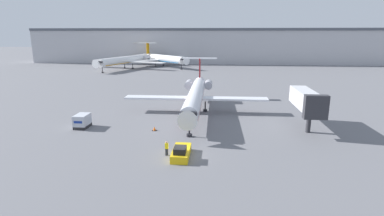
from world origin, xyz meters
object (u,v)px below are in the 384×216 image
(luggage_cart, at_px, (82,121))
(pushback_tug, at_px, (181,152))
(traffic_cone_left, at_px, (154,129))
(airplane_parked_far_right, at_px, (127,60))
(jet_bridge, at_px, (307,101))
(worker_near_tug, at_px, (167,148))
(airplane_parked_far_left, at_px, (161,58))
(airplane_main, at_px, (196,95))

(luggage_cart, bearing_deg, pushback_tug, -30.96)
(traffic_cone_left, bearing_deg, airplane_parked_far_right, 109.69)
(traffic_cone_left, xyz_separation_m, jet_bridge, (23.11, 3.24, 4.15))
(pushback_tug, relative_size, luggage_cart, 1.68)
(pushback_tug, height_order, luggage_cart, luggage_cart)
(worker_near_tug, xyz_separation_m, airplane_parked_far_left, (-20.39, 101.66, 2.78))
(traffic_cone_left, bearing_deg, worker_near_tug, -69.35)
(pushback_tug, relative_size, jet_bridge, 0.44)
(airplane_parked_far_right, bearing_deg, airplane_parked_far_left, 39.77)
(pushback_tug, bearing_deg, traffic_cone_left, 118.85)
(airplane_parked_far_right, bearing_deg, luggage_cart, -77.73)
(airplane_main, height_order, pushback_tug, airplane_main)
(luggage_cart, relative_size, airplane_parked_far_right, 0.08)
(worker_near_tug, xyz_separation_m, airplane_parked_far_right, (-32.84, 91.30, 2.75))
(worker_near_tug, bearing_deg, airplane_parked_far_left, 101.34)
(pushback_tug, relative_size, worker_near_tug, 2.67)
(worker_near_tug, bearing_deg, luggage_cart, 146.92)
(worker_near_tug, bearing_deg, jet_bridge, 32.78)
(airplane_parked_far_right, bearing_deg, traffic_cone_left, -70.31)
(airplane_main, relative_size, luggage_cart, 11.29)
(luggage_cart, xyz_separation_m, traffic_cone_left, (11.60, -0.49, -0.76))
(pushback_tug, relative_size, airplane_parked_far_left, 0.15)
(pushback_tug, distance_m, luggage_cart, 19.74)
(luggage_cart, relative_size, jet_bridge, 0.26)
(pushback_tug, distance_m, airplane_parked_far_left, 104.39)
(worker_near_tug, distance_m, airplane_parked_far_right, 97.06)
(traffic_cone_left, height_order, jet_bridge, jet_bridge)
(pushback_tug, distance_m, worker_near_tug, 1.86)
(airplane_parked_far_left, relative_size, jet_bridge, 2.88)
(worker_near_tug, bearing_deg, airplane_main, 84.85)
(pushback_tug, height_order, airplane_parked_far_right, airplane_parked_far_right)
(airplane_main, bearing_deg, traffic_cone_left, -115.09)
(airplane_main, height_order, jet_bridge, airplane_main)
(pushback_tug, xyz_separation_m, traffic_cone_left, (-5.33, 9.67, -0.28))
(airplane_main, xyz_separation_m, traffic_cone_left, (-5.42, -11.57, -3.00))
(jet_bridge, bearing_deg, airplane_main, 154.77)
(luggage_cart, bearing_deg, jet_bridge, 4.53)
(airplane_parked_far_right, height_order, jet_bridge, airplane_parked_far_right)
(airplane_main, height_order, airplane_parked_far_left, airplane_parked_far_left)
(jet_bridge, bearing_deg, airplane_parked_far_right, 123.67)
(worker_near_tug, xyz_separation_m, jet_bridge, (19.58, 12.61, 3.48))
(worker_near_tug, distance_m, traffic_cone_left, 10.04)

